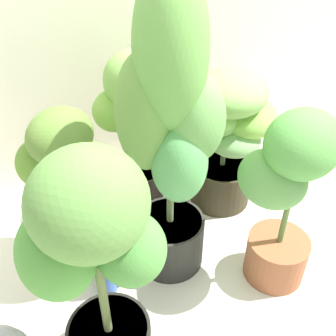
{
  "coord_description": "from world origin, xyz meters",
  "views": [
    {
      "loc": [
        -0.43,
        -0.85,
        1.31
      ],
      "look_at": [
        0.01,
        0.21,
        0.43
      ],
      "focal_mm": 43.59,
      "sensor_mm": 36.0,
      "label": 1
    }
  ],
  "objects_px": {
    "potted_plant_back_right": "(228,131)",
    "potted_plant_front_right": "(285,193)",
    "nutrient_bottle": "(105,271)",
    "potted_plant_back_left": "(67,176)",
    "potted_plant_back_center": "(139,125)",
    "potted_plant_center": "(172,133)",
    "potted_plant_front_left": "(94,260)"
  },
  "relations": [
    {
      "from": "potted_plant_back_right",
      "to": "potted_plant_front_right",
      "type": "distance_m",
      "value": 0.46
    },
    {
      "from": "nutrient_bottle",
      "to": "potted_plant_back_right",
      "type": "bearing_deg",
      "value": 24.13
    },
    {
      "from": "potted_plant_back_left",
      "to": "potted_plant_front_right",
      "type": "distance_m",
      "value": 0.77
    },
    {
      "from": "potted_plant_back_center",
      "to": "potted_plant_back_left",
      "type": "bearing_deg",
      "value": -156.35
    },
    {
      "from": "potted_plant_back_left",
      "to": "potted_plant_back_center",
      "type": "xyz_separation_m",
      "value": [
        0.33,
        0.14,
        0.05
      ]
    },
    {
      "from": "potted_plant_back_left",
      "to": "potted_plant_front_right",
      "type": "bearing_deg",
      "value": -32.43
    },
    {
      "from": "potted_plant_back_right",
      "to": "nutrient_bottle",
      "type": "height_order",
      "value": "potted_plant_back_right"
    },
    {
      "from": "nutrient_bottle",
      "to": "potted_plant_center",
      "type": "bearing_deg",
      "value": 8.48
    },
    {
      "from": "potted_plant_back_right",
      "to": "potted_plant_front_right",
      "type": "relative_size",
      "value": 0.9
    },
    {
      "from": "potted_plant_back_right",
      "to": "potted_plant_front_left",
      "type": "relative_size",
      "value": 0.79
    },
    {
      "from": "potted_plant_back_center",
      "to": "potted_plant_front_left",
      "type": "distance_m",
      "value": 0.74
    },
    {
      "from": "potted_plant_back_left",
      "to": "potted_plant_front_left",
      "type": "height_order",
      "value": "potted_plant_front_left"
    },
    {
      "from": "potted_plant_back_center",
      "to": "nutrient_bottle",
      "type": "xyz_separation_m",
      "value": [
        -0.28,
        -0.39,
        -0.34
      ]
    },
    {
      "from": "potted_plant_back_left",
      "to": "potted_plant_back_right",
      "type": "relative_size",
      "value": 1.0
    },
    {
      "from": "potted_plant_back_right",
      "to": "potted_plant_front_left",
      "type": "xyz_separation_m",
      "value": [
        -0.71,
        -0.56,
        0.11
      ]
    },
    {
      "from": "potted_plant_back_left",
      "to": "potted_plant_center",
      "type": "relative_size",
      "value": 0.58
    },
    {
      "from": "potted_plant_back_left",
      "to": "potted_plant_front_left",
      "type": "relative_size",
      "value": 0.79
    },
    {
      "from": "potted_plant_back_left",
      "to": "potted_plant_front_right",
      "type": "xyz_separation_m",
      "value": [
        0.65,
        -0.41,
        0.03
      ]
    },
    {
      "from": "potted_plant_back_center",
      "to": "potted_plant_back_right",
      "type": "relative_size",
      "value": 1.16
    },
    {
      "from": "potted_plant_front_right",
      "to": "potted_plant_front_left",
      "type": "height_order",
      "value": "potted_plant_front_left"
    },
    {
      "from": "potted_plant_back_right",
      "to": "nutrient_bottle",
      "type": "distance_m",
      "value": 0.76
    },
    {
      "from": "potted_plant_back_center",
      "to": "potted_plant_back_right",
      "type": "bearing_deg",
      "value": -14.74
    },
    {
      "from": "potted_plant_back_left",
      "to": "potted_plant_front_right",
      "type": "relative_size",
      "value": 0.91
    },
    {
      "from": "potted_plant_back_right",
      "to": "potted_plant_front_left",
      "type": "bearing_deg",
      "value": -142.1
    },
    {
      "from": "potted_plant_center",
      "to": "potted_plant_front_right",
      "type": "bearing_deg",
      "value": -33.28
    },
    {
      "from": "potted_plant_center",
      "to": "potted_plant_back_right",
      "type": "bearing_deg",
      "value": 34.01
    },
    {
      "from": "potted_plant_back_center",
      "to": "nutrient_bottle",
      "type": "distance_m",
      "value": 0.59
    },
    {
      "from": "potted_plant_back_center",
      "to": "potted_plant_front_right",
      "type": "bearing_deg",
      "value": -60.11
    },
    {
      "from": "potted_plant_back_left",
      "to": "potted_plant_back_center",
      "type": "distance_m",
      "value": 0.36
    },
    {
      "from": "potted_plant_center",
      "to": "nutrient_bottle",
      "type": "relative_size",
      "value": 5.17
    },
    {
      "from": "potted_plant_back_center",
      "to": "nutrient_bottle",
      "type": "height_order",
      "value": "potted_plant_back_center"
    },
    {
      "from": "potted_plant_back_right",
      "to": "nutrient_bottle",
      "type": "bearing_deg",
      "value": -155.87
    }
  ]
}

